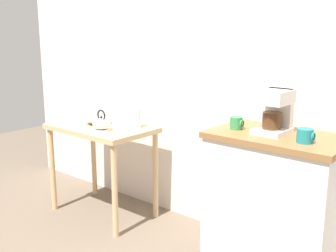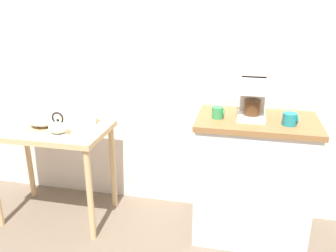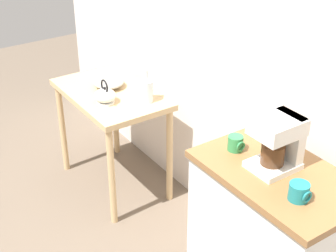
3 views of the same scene
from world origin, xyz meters
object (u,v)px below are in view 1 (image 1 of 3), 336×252
Objects in this scene: mug_tall_green at (237,123)px; coffee_maker at (275,109)px; teakettle at (102,124)px; mug_dark_teal at (305,136)px; bowl_stoneware at (98,120)px; glass_carafe_vase at (135,118)px.

coffee_maker is at bearing 15.87° from mug_tall_green.
mug_dark_teal reaches higher than teakettle.
bowl_stoneware is 0.24m from teakettle.
mug_tall_green is (1.09, 0.15, 0.13)m from teakettle.
glass_carafe_vase is 2.64× the size of mug_tall_green.
mug_tall_green is at bearing -164.13° from coffee_maker.
teakettle is at bearing -175.92° from mug_dark_teal.
glass_carafe_vase is 1.42m from mug_dark_teal.
bowl_stoneware is 1.29m from mug_tall_green.
glass_carafe_vase is at bearing 175.15° from mug_dark_teal.
teakettle is (0.20, -0.13, 0.02)m from bowl_stoneware.
glass_carafe_vase is 0.84× the size of coffee_maker.
glass_carafe_vase is (0.33, 0.10, 0.04)m from bowl_stoneware.
glass_carafe_vase is (0.13, 0.23, 0.03)m from teakettle.
teakettle is 1.55m from mug_dark_teal.
teakettle is 0.77× the size of glass_carafe_vase.
bowl_stoneware is at bearing -163.49° from glass_carafe_vase.
bowl_stoneware is 1.52m from coffee_maker.
teakettle is 2.05× the size of mug_tall_green.
bowl_stoneware is 2.18× the size of mug_dark_teal.
teakettle is at bearing -172.15° from mug_tall_green.
mug_dark_teal is 0.45m from mug_tall_green.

